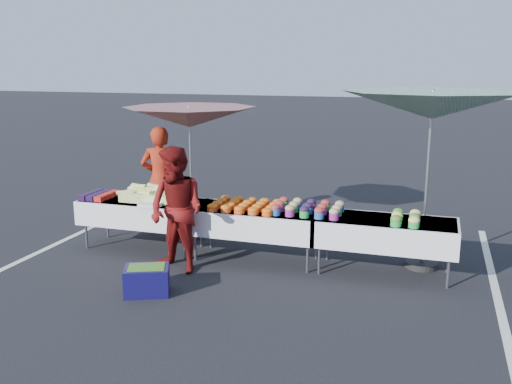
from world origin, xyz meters
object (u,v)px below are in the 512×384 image
(umbrella_right, at_px, (432,107))
(table_center, at_px, (256,221))
(table_right, at_px, (385,232))
(vendor, at_px, (161,179))
(customer, at_px, (177,210))
(storage_bin, at_px, (147,280))
(umbrella_left, at_px, (189,118))
(table_left, at_px, (143,211))

(umbrella_right, bearing_deg, table_center, -170.07)
(table_center, xyz_separation_m, table_right, (1.80, 0.00, 0.00))
(vendor, bearing_deg, table_center, 139.25)
(customer, height_order, umbrella_right, umbrella_right)
(table_center, relative_size, storage_bin, 2.89)
(umbrella_left, distance_m, storage_bin, 2.93)
(table_left, relative_size, table_center, 1.00)
(umbrella_left, distance_m, umbrella_right, 3.63)
(table_right, bearing_deg, vendor, 166.64)
(table_center, distance_m, storage_bin, 1.87)
(table_left, bearing_deg, table_center, 0.00)
(customer, relative_size, umbrella_left, 0.63)
(table_center, bearing_deg, customer, -139.34)
(table_center, bearing_deg, table_left, 180.00)
(umbrella_left, xyz_separation_m, umbrella_right, (3.61, -0.33, 0.28))
(table_right, height_order, customer, customer)
(storage_bin, bearing_deg, vendor, 89.74)
(vendor, distance_m, umbrella_left, 1.23)
(customer, bearing_deg, umbrella_left, 123.38)
(table_left, distance_m, umbrella_right, 4.42)
(table_right, height_order, umbrella_right, umbrella_right)
(table_left, distance_m, table_center, 1.80)
(table_left, bearing_deg, customer, -38.98)
(umbrella_left, xyz_separation_m, storage_bin, (0.42, -2.32, -1.75))
(table_left, relative_size, umbrella_right, 0.72)
(table_right, xyz_separation_m, umbrella_left, (-3.12, 0.73, 1.35))
(table_left, distance_m, vendor, 0.95)
(table_right, bearing_deg, storage_bin, -149.58)
(table_center, relative_size, customer, 1.09)
(table_left, height_order, customer, customer)
(table_left, height_order, storage_bin, table_left)
(vendor, bearing_deg, table_right, 150.48)
(table_right, relative_size, umbrella_left, 0.69)
(umbrella_left, bearing_deg, umbrella_right, -5.24)
(umbrella_left, bearing_deg, storage_bin, -79.69)
(umbrella_left, height_order, storage_bin, umbrella_left)
(table_right, height_order, vendor, vendor)
(table_left, bearing_deg, umbrella_left, 56.73)
(vendor, height_order, storage_bin, vendor)
(umbrella_left, relative_size, storage_bin, 4.20)
(table_right, bearing_deg, umbrella_left, 166.82)
(table_center, height_order, storage_bin, table_center)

